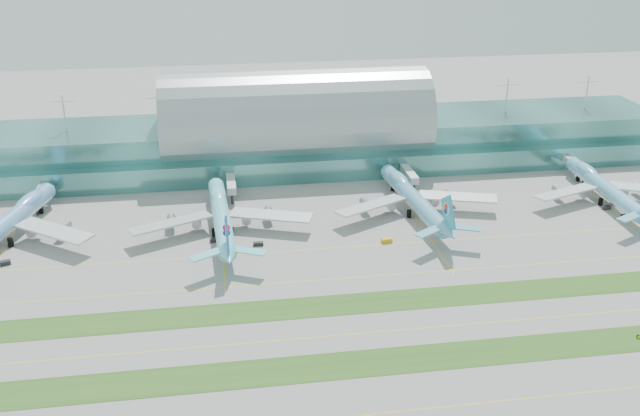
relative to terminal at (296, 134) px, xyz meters
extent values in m
plane|color=gray|center=(-0.01, -128.79, -14.23)|extent=(700.00, 700.00, 0.00)
cube|color=#3D7A75|center=(-0.01, 1.21, -4.23)|extent=(340.00, 42.00, 20.00)
cube|color=#3D7A75|center=(-0.01, -22.79, -9.23)|extent=(340.00, 8.00, 10.00)
ellipsoid|color=#9EA5A8|center=(-0.01, 1.21, 5.77)|extent=(340.00, 46.20, 16.17)
cylinder|color=white|center=(-0.01, 1.21, 13.77)|extent=(0.80, 0.80, 16.00)
cube|color=#B2B7B7|center=(-106.01, -33.79, -8.73)|extent=(3.50, 22.00, 3.00)
cylinder|color=black|center=(-106.01, -43.79, -12.23)|extent=(1.00, 1.00, 4.00)
cube|color=#B2B7B7|center=(-31.01, -33.79, -8.73)|extent=(3.50, 22.00, 3.00)
cylinder|color=black|center=(-31.01, -43.79, -12.23)|extent=(1.00, 1.00, 4.00)
cube|color=#B2B7B7|center=(43.99, -33.79, -8.73)|extent=(3.50, 22.00, 3.00)
cylinder|color=black|center=(43.99, -43.79, -12.23)|extent=(1.00, 1.00, 4.00)
cube|color=#B2B7B7|center=(118.99, -33.79, -8.73)|extent=(3.50, 22.00, 3.00)
cylinder|color=black|center=(118.99, -43.79, -12.23)|extent=(1.00, 1.00, 4.00)
cube|color=#2D591E|center=(-0.01, -156.79, -14.19)|extent=(420.00, 12.00, 0.08)
cube|color=#2D591E|center=(-0.01, -126.79, -14.19)|extent=(420.00, 12.00, 0.08)
cube|color=yellow|center=(-0.01, -176.79, -14.22)|extent=(420.00, 0.35, 0.01)
cube|color=yellow|center=(-0.01, -142.79, -14.22)|extent=(420.00, 0.35, 0.01)
cube|color=yellow|center=(-0.01, -110.79, -14.22)|extent=(420.00, 0.35, 0.01)
cube|color=yellow|center=(-0.01, -88.79, -14.22)|extent=(420.00, 0.35, 0.01)
cylinder|color=#66A4E1|center=(-111.53, -65.73, -7.85)|extent=(23.05, 64.24, 6.48)
ellipsoid|color=#66A4E1|center=(-106.83, -48.21, -6.07)|extent=(11.05, 20.61, 4.62)
cone|color=#66A4E1|center=(-102.48, -32.03, -7.85)|extent=(7.61, 6.72, 6.48)
cube|color=silver|center=(-93.91, -72.62, -8.27)|extent=(29.76, 25.16, 1.28)
cylinder|color=gray|center=(-96.99, -65.96, -10.47)|extent=(4.92, 6.47, 3.55)
cylinder|color=black|center=(-105.15, -41.96, -12.66)|extent=(1.88, 1.88, 3.13)
cylinder|color=black|center=(-109.59, -70.58, -12.66)|extent=(1.88, 1.88, 3.13)
cylinder|color=#6FE0F4|center=(-35.80, -68.95, -8.11)|extent=(8.96, 62.44, 6.22)
ellipsoid|color=#6FE0F4|center=(-36.56, -51.54, -6.39)|extent=(6.74, 19.16, 4.43)
cone|color=#6FE0F4|center=(-37.27, -35.46, -8.11)|extent=(6.44, 5.29, 6.22)
cone|color=#6FE0F4|center=(-34.25, -104.04, -6.90)|extent=(6.30, 9.28, 5.91)
cube|color=silver|center=(-53.75, -71.75, -8.51)|extent=(30.53, 19.37, 1.23)
cylinder|color=gray|center=(-49.48, -66.14, -10.61)|extent=(3.65, 5.66, 3.41)
cube|color=silver|center=(-17.66, -70.16, -8.51)|extent=(30.90, 17.16, 1.23)
cylinder|color=gray|center=(-22.41, -64.94, -10.61)|extent=(3.65, 5.66, 3.41)
cube|color=blue|center=(-34.34, -102.03, -0.58)|extent=(1.18, 13.20, 14.47)
cylinder|color=white|center=(-34.38, -101.03, 0.93)|extent=(1.11, 4.85, 4.82)
cylinder|color=black|center=(-36.84, -45.33, -12.72)|extent=(1.81, 1.81, 3.01)
cylinder|color=black|center=(-38.63, -73.09, -12.72)|extent=(1.81, 1.81, 3.01)
cylinder|color=black|center=(-32.61, -72.83, -12.72)|extent=(1.81, 1.81, 3.01)
cylinder|color=#5FACD1|center=(38.15, -63.02, -8.19)|extent=(11.62, 61.67, 6.14)
ellipsoid|color=#5FACD1|center=(36.61, -45.91, -6.50)|extent=(7.48, 19.10, 4.37)
cone|color=#5FACD1|center=(35.19, -30.10, -8.19)|extent=(6.56, 5.48, 6.14)
cone|color=#5FACD1|center=(41.27, -97.52, -7.00)|extent=(6.61, 9.40, 5.83)
cube|color=silver|center=(20.59, -66.59, -8.59)|extent=(29.82, 20.18, 1.21)
cylinder|color=#92969A|center=(24.55, -60.87, -10.66)|extent=(3.84, 5.72, 3.37)
cube|color=silver|center=(56.08, -63.39, -8.59)|extent=(30.58, 15.74, 1.21)
cylinder|color=#92969A|center=(51.16, -58.47, -10.66)|extent=(3.84, 5.72, 3.37)
cube|color=#299DB9|center=(41.09, -95.55, -0.77)|extent=(1.76, 13.01, 14.27)
cylinder|color=silver|center=(41.00, -94.56, 0.72)|extent=(1.31, 4.81, 4.75)
cylinder|color=black|center=(36.06, -39.79, -12.74)|extent=(1.78, 1.78, 2.97)
cylinder|color=black|center=(35.55, -67.23, -12.74)|extent=(1.78, 1.78, 2.97)
cylinder|color=black|center=(41.47, -66.69, -12.74)|extent=(1.78, 1.78, 2.97)
cylinder|color=#64B6DE|center=(117.36, -63.30, -8.41)|extent=(7.89, 59.25, 5.91)
ellipsoid|color=#64B6DE|center=(117.92, -46.77, -6.79)|extent=(6.21, 18.14, 4.21)
cone|color=#64B6DE|center=(118.43, -31.49, -8.41)|extent=(6.06, 4.96, 5.91)
cube|color=silver|center=(100.16, -64.63, -8.80)|extent=(29.31, 16.55, 1.16)
cylinder|color=#94999C|center=(104.62, -59.63, -10.80)|extent=(3.41, 5.35, 3.24)
cylinder|color=#94999C|center=(130.33, -60.50, -10.80)|extent=(3.41, 5.35, 3.24)
cylinder|color=black|center=(118.12, -40.87, -12.80)|extent=(1.72, 1.72, 2.86)
cylinder|color=black|center=(114.38, -67.02, -12.80)|extent=(1.72, 1.72, 2.86)
cylinder|color=black|center=(120.09, -67.21, -12.80)|extent=(1.72, 1.72, 2.86)
cube|color=black|center=(-108.13, -84.62, -13.48)|extent=(3.77, 2.81, 1.49)
cube|color=black|center=(-38.77, -77.57, -13.56)|extent=(3.28, 2.54, 1.32)
cube|color=black|center=(-23.43, -82.94, -13.55)|extent=(3.61, 1.72, 1.35)
cube|color=#D19F0C|center=(22.04, -87.06, -13.48)|extent=(4.04, 2.60, 1.50)
cube|color=black|center=(45.52, -72.53, -13.57)|extent=(3.28, 2.11, 1.31)
cube|color=black|center=(117.07, -81.38, -13.31)|extent=(3.94, 2.67, 1.83)
cube|color=black|center=(114.55, -71.48, -13.52)|extent=(3.55, 2.37, 1.41)
cylinder|color=black|center=(77.02, -156.65, -13.98)|extent=(0.12, 0.12, 0.49)
camera|label=1|loc=(-35.62, -308.89, 97.98)|focal=40.00mm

